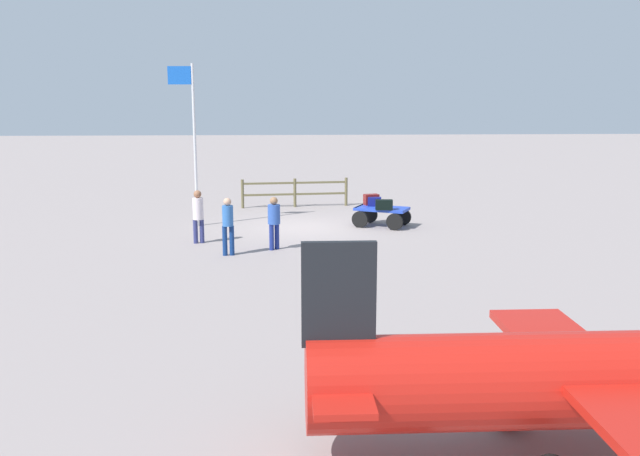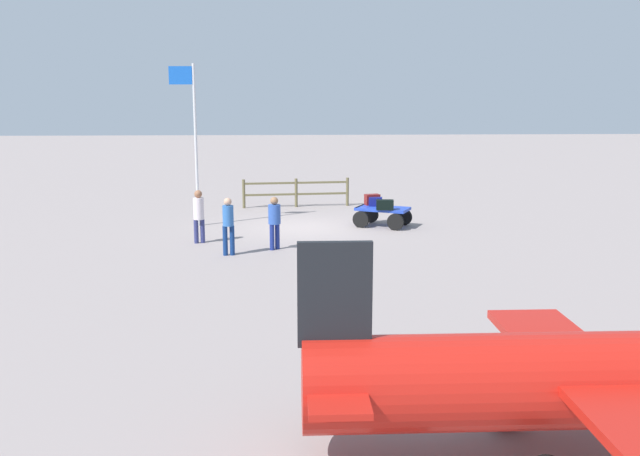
% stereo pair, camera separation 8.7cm
% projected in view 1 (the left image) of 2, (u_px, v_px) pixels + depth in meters
% --- Properties ---
extents(ground_plane, '(120.00, 120.00, 0.00)m').
position_uv_depth(ground_plane, '(304.00, 228.00, 24.06)').
color(ground_plane, gray).
extents(luggage_cart, '(2.17, 1.86, 0.68)m').
position_uv_depth(luggage_cart, '(381.00, 213.00, 24.23)').
color(luggage_cart, '#2241BB').
rests_on(luggage_cart, ground).
extents(suitcase_navy, '(0.62, 0.37, 0.34)m').
position_uv_depth(suitcase_navy, '(384.00, 205.00, 23.65)').
color(suitcase_navy, black).
rests_on(suitcase_navy, luggage_cart).
extents(suitcase_dark, '(0.52, 0.41, 0.31)m').
position_uv_depth(suitcase_dark, '(375.00, 202.00, 24.47)').
color(suitcase_dark, navy).
rests_on(suitcase_dark, luggage_cart).
extents(suitcase_maroon, '(0.57, 0.43, 0.38)m').
position_uv_depth(suitcase_maroon, '(371.00, 199.00, 24.73)').
color(suitcase_maroon, maroon).
rests_on(suitcase_maroon, luggage_cart).
extents(worker_lead, '(0.52, 0.52, 1.60)m').
position_uv_depth(worker_lead, '(274.00, 219.00, 20.43)').
color(worker_lead, navy).
rests_on(worker_lead, ground).
extents(worker_trailing, '(0.35, 0.35, 1.68)m').
position_uv_depth(worker_trailing, '(228.00, 222.00, 19.67)').
color(worker_trailing, navy).
rests_on(worker_trailing, ground).
extents(worker_supervisor, '(0.41, 0.41, 1.68)m').
position_uv_depth(worker_supervisor, '(198.00, 213.00, 21.34)').
color(worker_supervisor, navy).
rests_on(worker_supervisor, ground).
extents(airplane_near, '(7.85, 4.64, 2.84)m').
position_uv_depth(airplane_near, '(608.00, 378.00, 8.58)').
color(airplane_near, red).
rests_on(airplane_near, ground).
extents(flagpole, '(0.90, 0.10, 5.66)m').
position_uv_depth(flagpole, '(192.00, 132.00, 23.78)').
color(flagpole, silver).
rests_on(flagpole, ground).
extents(wooden_fence, '(4.45, 0.54, 1.19)m').
position_uv_depth(wooden_fence, '(295.00, 191.00, 28.49)').
color(wooden_fence, brown).
rests_on(wooden_fence, ground).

